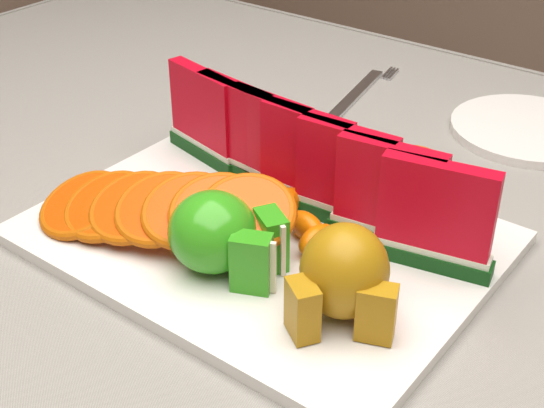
{
  "coord_description": "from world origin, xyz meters",
  "views": [
    {
      "loc": [
        0.34,
        -0.49,
        1.15
      ],
      "look_at": [
        0.01,
        -0.05,
        0.81
      ],
      "focal_mm": 50.0,
      "sensor_mm": 36.0,
      "label": 1
    }
  ],
  "objects_px": {
    "pear_cluster": "(344,276)",
    "fork": "(359,93)",
    "apple_cluster": "(221,235)",
    "side_plate": "(529,129)",
    "platter": "(263,236)"
  },
  "relations": [
    {
      "from": "pear_cluster",
      "to": "side_plate",
      "type": "xyz_separation_m",
      "value": [
        -0.01,
        0.42,
        -0.05
      ]
    },
    {
      "from": "apple_cluster",
      "to": "pear_cluster",
      "type": "height_order",
      "value": "pear_cluster"
    },
    {
      "from": "fork",
      "to": "pear_cluster",
      "type": "bearing_deg",
      "value": -60.03
    },
    {
      "from": "pear_cluster",
      "to": "side_plate",
      "type": "distance_m",
      "value": 0.42
    },
    {
      "from": "side_plate",
      "to": "fork",
      "type": "bearing_deg",
      "value": -173.53
    },
    {
      "from": "pear_cluster",
      "to": "fork",
      "type": "relative_size",
      "value": 0.5
    },
    {
      "from": "platter",
      "to": "apple_cluster",
      "type": "relative_size",
      "value": 3.86
    },
    {
      "from": "apple_cluster",
      "to": "side_plate",
      "type": "relative_size",
      "value": 0.54
    },
    {
      "from": "apple_cluster",
      "to": "fork",
      "type": "relative_size",
      "value": 0.53
    },
    {
      "from": "pear_cluster",
      "to": "side_plate",
      "type": "relative_size",
      "value": 0.51
    },
    {
      "from": "platter",
      "to": "pear_cluster",
      "type": "distance_m",
      "value": 0.14
    },
    {
      "from": "pear_cluster",
      "to": "fork",
      "type": "xyz_separation_m",
      "value": [
        -0.23,
        0.39,
        -0.05
      ]
    },
    {
      "from": "apple_cluster",
      "to": "pear_cluster",
      "type": "bearing_deg",
      "value": 4.26
    },
    {
      "from": "platter",
      "to": "side_plate",
      "type": "height_order",
      "value": "platter"
    },
    {
      "from": "apple_cluster",
      "to": "platter",
      "type": "bearing_deg",
      "value": 95.75
    }
  ]
}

